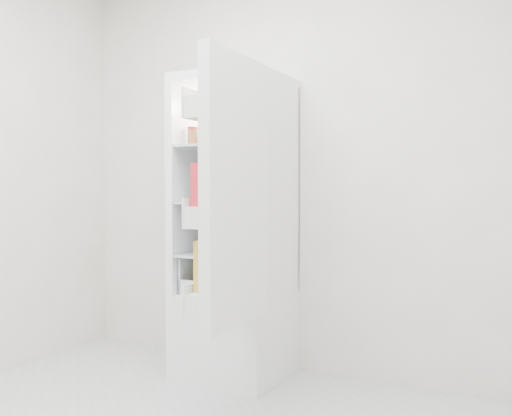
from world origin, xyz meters
The scene contains 21 objects.
room_walls centered at (0.00, 0.00, 1.59)m, with size 3.02×3.02×2.61m.
refrigerator centered at (-0.20, 1.25, 0.67)m, with size 0.60×0.60×1.80m.
shelf_low centered at (-0.20, 1.19, 0.74)m, with size 0.49×0.53×0.01m, color #ADC1CB.
shelf_mid centered at (-0.20, 1.19, 1.05)m, with size 0.49×0.53×0.01m, color #ADC1CB.
shelf_top centered at (-0.20, 1.19, 1.38)m, with size 0.49×0.53×0.01m, color #ADC1CB.
crisper_left centered at (-0.32, 1.19, 0.61)m, with size 0.23×0.46×0.22m, color silver, non-canonical shape.
crisper_right centered at (-0.08, 1.19, 0.61)m, with size 0.23×0.46×0.22m, color silver, non-canonical shape.
condiment_jars centered at (-0.21, 1.13, 1.43)m, with size 0.46×0.34×0.08m.
squeeze_bottle centered at (-0.01, 1.30, 1.49)m, with size 0.06×0.06×0.20m, color white.
tub_white centered at (-0.31, 1.05, 1.10)m, with size 0.13×0.13×0.08m, color silver.
tub_cream centered at (-0.27, 1.19, 1.09)m, with size 0.11×0.11×0.06m, color silver.
tin_red centered at (-0.04, 1.11, 1.09)m, with size 0.09×0.09×0.06m, color red.
foil_tray centered at (-0.33, 1.22, 1.08)m, with size 0.17×0.13×0.04m, color #B9B9BD.
tub_green centered at (-0.09, 1.37, 1.10)m, with size 0.11×0.15×0.08m, color #439455.
red_cabbage centered at (-0.10, 1.25, 0.84)m, with size 0.18×0.18×0.18m, color #511B4D.
bell_pepper centered at (-0.20, 1.08, 0.80)m, with size 0.11×0.11×0.11m, color #B8150B.
mushroom_bowl centered at (-0.36, 1.25, 0.78)m, with size 0.16×0.16×0.07m, color #7BA2B8.
salad_bag centered at (-0.08, 0.99, 0.80)m, with size 0.10×0.10×0.10m, color beige.
citrus_pile centered at (-0.32, 1.16, 0.58)m, with size 0.20×0.31×0.16m.
veg_pile centered at (-0.07, 1.18, 0.56)m, with size 0.16×0.30×0.10m.
fridge_door centered at (0.11, 0.61, 1.09)m, with size 0.19×0.60×1.30m.
Camera 1 is at (1.50, -1.77, 1.13)m, focal length 40.00 mm.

